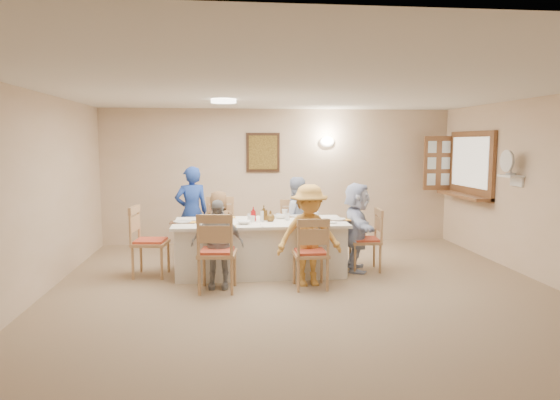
{
  "coord_description": "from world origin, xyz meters",
  "views": [
    {
      "loc": [
        -0.96,
        -5.78,
        1.89
      ],
      "look_at": [
        -0.2,
        1.4,
        1.05
      ],
      "focal_mm": 32.0,
      "sensor_mm": 36.0,
      "label": 1
    }
  ],
  "objects": [
    {
      "name": "ground",
      "position": [
        0.0,
        0.0,
        0.0
      ],
      "size": [
        7.0,
        7.0,
        0.0
      ],
      "primitive_type": "plane",
      "color": "#958161"
    },
    {
      "name": "room_walls",
      "position": [
        0.0,
        0.0,
        1.51
      ],
      "size": [
        7.0,
        7.0,
        7.0
      ],
      "color": "#CEB08A",
      "rests_on": "ground"
    },
    {
      "name": "wall_picture",
      "position": [
        -0.3,
        3.46,
        1.7
      ],
      "size": [
        0.62,
        0.05,
        0.72
      ],
      "color": "#3E2416",
      "rests_on": "room_walls"
    },
    {
      "name": "wall_sconce",
      "position": [
        0.9,
        3.44,
        1.9
      ],
      "size": [
        0.26,
        0.09,
        0.18
      ],
      "primitive_type": "ellipsoid",
      "color": "white",
      "rests_on": "room_walls"
    },
    {
      "name": "ceiling_light",
      "position": [
        -1.0,
        1.5,
        2.47
      ],
      "size": [
        0.36,
        0.36,
        0.05
      ],
      "primitive_type": "cylinder",
      "color": "white",
      "rests_on": "room_walls"
    },
    {
      "name": "serving_hatch",
      "position": [
        3.21,
        2.4,
        1.5
      ],
      "size": [
        0.06,
        1.5,
        1.15
      ],
      "primitive_type": "cube",
      "color": "brown",
      "rests_on": "room_walls"
    },
    {
      "name": "hatch_sill",
      "position": [
        3.09,
        2.4,
        0.97
      ],
      "size": [
        0.3,
        1.5,
        0.05
      ],
      "primitive_type": "cube",
      "color": "brown",
      "rests_on": "room_walls"
    },
    {
      "name": "shutter_door",
      "position": [
        2.95,
        3.16,
        1.5
      ],
      "size": [
        0.55,
        0.04,
        1.0
      ],
      "primitive_type": "cube",
      "color": "brown",
      "rests_on": "room_walls"
    },
    {
      "name": "fan_shelf",
      "position": [
        3.13,
        1.05,
        1.4
      ],
      "size": [
        0.22,
        0.36,
        0.03
      ],
      "primitive_type": "cube",
      "color": "white",
      "rests_on": "room_walls"
    },
    {
      "name": "desk_fan",
      "position": [
        3.1,
        1.05,
        1.55
      ],
      "size": [
        0.3,
        0.3,
        0.28
      ],
      "primitive_type": null,
      "color": "#A5A5A8",
      "rests_on": "fan_shelf"
    },
    {
      "name": "dining_table",
      "position": [
        -0.5,
        1.28,
        0.38
      ],
      "size": [
        2.45,
        1.04,
        0.76
      ],
      "primitive_type": "cube",
      "color": "silver",
      "rests_on": "ground"
    },
    {
      "name": "chair_back_left",
      "position": [
        -1.1,
        2.08,
        0.51
      ],
      "size": [
        0.53,
        0.53,
        1.02
      ],
      "primitive_type": null,
      "rotation": [
        0.0,
        0.0,
        -0.08
      ],
      "color": "tan",
      "rests_on": "ground"
    },
    {
      "name": "chair_back_right",
      "position": [
        0.1,
        2.08,
        0.48
      ],
      "size": [
        0.47,
        0.47,
        0.96
      ],
      "primitive_type": null,
      "rotation": [
        0.0,
        0.0,
        -0.03
      ],
      "color": "tan",
      "rests_on": "ground"
    },
    {
      "name": "chair_front_left",
      "position": [
        -1.1,
        0.48,
        0.51
      ],
      "size": [
        0.54,
        0.54,
        1.02
      ],
      "primitive_type": null,
      "rotation": [
        0.0,
        0.0,
        3.04
      ],
      "color": "tan",
      "rests_on": "ground"
    },
    {
      "name": "chair_front_right",
      "position": [
        0.1,
        0.48,
        0.47
      ],
      "size": [
        0.46,
        0.46,
        0.94
      ],
      "primitive_type": null,
      "rotation": [
        0.0,
        0.0,
        3.15
      ],
      "color": "tan",
      "rests_on": "ground"
    },
    {
      "name": "chair_left_end",
      "position": [
        -2.05,
        1.28,
        0.51
      ],
      "size": [
        0.54,
        0.54,
        1.01
      ],
      "primitive_type": null,
      "rotation": [
        0.0,
        0.0,
        1.46
      ],
      "color": "tan",
      "rests_on": "ground"
    },
    {
      "name": "chair_right_end",
      "position": [
        1.05,
        1.28,
        0.46
      ],
      "size": [
        0.47,
        0.47,
        0.92
      ],
      "primitive_type": null,
      "rotation": [
        0.0,
        0.0,
        -1.62
      ],
      "color": "tan",
      "rests_on": "ground"
    },
    {
      "name": "diner_back_left",
      "position": [
        -1.1,
        1.96,
        0.57
      ],
      "size": [
        0.68,
        0.55,
        1.15
      ],
      "primitive_type": "imported",
      "rotation": [
        0.0,
        0.0,
        3.31
      ],
      "color": "brown",
      "rests_on": "ground"
    },
    {
      "name": "diner_back_right",
      "position": [
        0.1,
        1.96,
        0.67
      ],
      "size": [
        0.8,
        0.7,
        1.35
      ],
      "primitive_type": "imported",
      "rotation": [
        0.0,
        0.0,
        3.29
      ],
      "color": "#939EBB",
      "rests_on": "ground"
    },
    {
      "name": "diner_front_left",
      "position": [
        -1.1,
        0.6,
        0.58
      ],
      "size": [
        0.72,
        0.39,
        1.16
      ],
      "primitive_type": "imported",
      "rotation": [
        0.0,
        0.0,
        -0.08
      ],
      "color": "#959597",
      "rests_on": "ground"
    },
    {
      "name": "diner_front_right",
      "position": [
        0.1,
        0.6,
        0.67
      ],
      "size": [
        0.96,
        0.66,
        1.34
      ],
      "primitive_type": "imported",
      "rotation": [
        0.0,
        0.0,
        0.09
      ],
      "color": "gold",
      "rests_on": "ground"
    },
    {
      "name": "diner_right_end",
      "position": [
        0.92,
        1.28,
        0.65
      ],
      "size": [
        1.33,
        0.76,
        1.3
      ],
      "primitive_type": "imported",
      "rotation": [
        0.0,
        0.0,
        1.41
      ],
      "color": "silver",
      "rests_on": "ground"
    },
    {
      "name": "caregiver",
      "position": [
        -1.55,
        2.43,
        0.75
      ],
      "size": [
        0.73,
        0.64,
        1.5
      ],
      "primitive_type": "imported",
      "rotation": [
        0.0,
        0.0,
        3.42
      ],
      "color": "#1E3B96",
      "rests_on": "ground"
    },
    {
      "name": "placemat_fl",
      "position": [
        -1.1,
        0.86,
        0.76
      ],
      "size": [
        0.38,
        0.28,
        0.01
      ],
      "primitive_type": "cube",
      "color": "#472B19",
      "rests_on": "dining_table"
    },
    {
      "name": "plate_fl",
      "position": [
        -1.1,
        0.86,
        0.77
      ],
      "size": [
        0.25,
        0.25,
        0.02
      ],
      "primitive_type": "cylinder",
      "color": "white",
      "rests_on": "dining_table"
    },
    {
      "name": "napkin_fl",
      "position": [
        -0.92,
        0.81,
        0.77
      ],
      "size": [
        0.14,
        0.14,
        0.01
      ],
      "primitive_type": "cube",
      "color": "yellow",
      "rests_on": "dining_table"
    },
    {
      "name": "placemat_fr",
      "position": [
        0.1,
        0.86,
        0.76
      ],
      "size": [
        0.36,
        0.27,
        0.01
      ],
      "primitive_type": "cube",
      "color": "#472B19",
      "rests_on": "dining_table"
    },
    {
      "name": "plate_fr",
      "position": [
        0.1,
        0.86,
        0.77
      ],
      "size": [
        0.24,
        0.24,
        0.01
      ],
      "primitive_type": "cylinder",
      "color": "white",
      "rests_on": "dining_table"
    },
    {
      "name": "napkin_fr",
      "position": [
        0.28,
        0.81,
        0.77
      ],
      "size": [
        0.14,
        0.14,
        0.01
      ],
      "primitive_type": "cube",
      "color": "yellow",
      "rests_on": "dining_table"
    },
    {
      "name": "placemat_bl",
      "position": [
        -1.1,
        1.7,
        0.76
      ],
      "size": [
        0.32,
        0.24,
        0.01
      ],
      "primitive_type": "cube",
      "color": "#472B19",
      "rests_on": "dining_table"
    },
    {
      "name": "plate_bl",
      "position": [
        -1.1,
        1.7,
        0.77
      ],
      "size": [
        0.23,
        0.23,
        0.01
      ],
      "primitive_type": "cylinder",
      "color": "white",
      "rests_on": "dining_table"
    },
    {
      "name": "napkin_bl",
      "position": [
        -0.92,
        1.65,
        0.77
      ],
      "size": [
        0.14,
        0.14,
        0.01
      ],
      "primitive_type": "cube",
      "color": "yellow",
      "rests_on": "dining_table"
    },
    {
      "name": "placemat_br",
      "position": [
        0.1,
        1.7,
        0.76
      ],
      "size": [
        0.32,
        0.24,
        0.01
      ],
      "primitive_type": "cube",
      "color": "#472B19",
      "rests_on": "dining_table"
    },
    {
      "name": "plate_br",
      "position": [
        0.1,
        1.7,
        0.77
      ],
      "size": [
        0.25,
        0.25,
        0.02
      ],
      "primitive_type": "cylinder",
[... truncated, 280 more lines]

